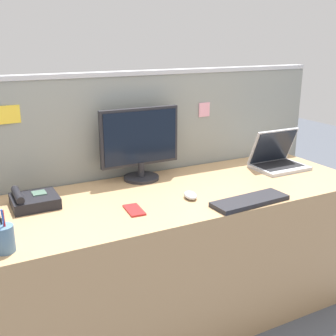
{
  "coord_description": "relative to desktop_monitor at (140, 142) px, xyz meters",
  "views": [
    {
      "loc": [
        -0.95,
        -1.78,
        1.48
      ],
      "look_at": [
        0.0,
        0.05,
        0.84
      ],
      "focal_mm": 44.87,
      "sensor_mm": 36.0,
      "label": 1
    }
  ],
  "objects": [
    {
      "name": "laptop",
      "position": [
        0.82,
        -0.19,
        -0.15
      ],
      "size": [
        0.31,
        0.24,
        0.24
      ],
      "color": "#B2B5BC",
      "rests_on": "desk"
    },
    {
      "name": "computer_mouse_right_hand",
      "position": [
        0.1,
        -0.39,
        -0.2
      ],
      "size": [
        0.08,
        0.11,
        0.03
      ],
      "primitive_type": "ellipsoid",
      "rotation": [
        0.0,
        0.0,
        -0.22
      ],
      "color": "#B2B5BC",
      "rests_on": "desk"
    },
    {
      "name": "cubicle_divider",
      "position": [
        0.05,
        0.12,
        -0.28
      ],
      "size": [
        2.39,
        0.08,
        1.31
      ],
      "color": "gray",
      "rests_on": "ground_plane"
    },
    {
      "name": "desk_phone",
      "position": [
        -0.61,
        -0.14,
        -0.18
      ],
      "size": [
        0.21,
        0.19,
        0.09
      ],
      "color": "black",
      "rests_on": "desk"
    },
    {
      "name": "cell_phone_red_case",
      "position": [
        -0.21,
        -0.41,
        -0.21
      ],
      "size": [
        0.08,
        0.15,
        0.01
      ],
      "primitive_type": "cube",
      "rotation": [
        0.0,
        0.0,
        -0.08
      ],
      "color": "#B22323",
      "rests_on": "desk"
    },
    {
      "name": "desktop_monitor",
      "position": [
        0.0,
        0.0,
        0.0
      ],
      "size": [
        0.45,
        0.2,
        0.4
      ],
      "color": "#232328",
      "rests_on": "desk"
    },
    {
      "name": "ground_plane",
      "position": [
        0.05,
        -0.28,
        -0.93
      ],
      "size": [
        10.0,
        10.0,
        0.0
      ],
      "primitive_type": "plane",
      "color": "#4C515B"
    },
    {
      "name": "keyboard_main",
      "position": [
        0.32,
        -0.58,
        -0.2
      ],
      "size": [
        0.4,
        0.15,
        0.02
      ],
      "primitive_type": "cube",
      "rotation": [
        0.0,
        0.0,
        0.06
      ],
      "color": "#232328",
      "rests_on": "desk"
    },
    {
      "name": "desk",
      "position": [
        0.05,
        -0.28,
        -0.57
      ],
      "size": [
        2.12,
        0.73,
        0.72
      ],
      "primitive_type": "cube",
      "color": "tan",
      "rests_on": "ground_plane"
    },
    {
      "name": "pen_cup",
      "position": [
        -0.79,
        -0.54,
        -0.16
      ],
      "size": [
        0.08,
        0.08,
        0.17
      ],
      "color": "#4C7093",
      "rests_on": "desk"
    }
  ]
}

